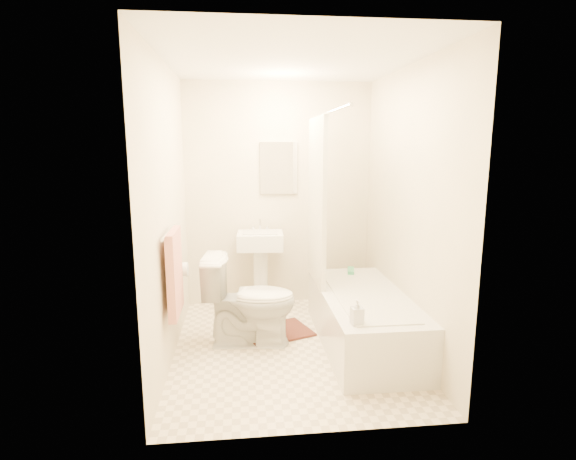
{
  "coord_description": "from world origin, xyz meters",
  "views": [
    {
      "loc": [
        -0.42,
        -3.65,
        1.75
      ],
      "look_at": [
        0.0,
        0.25,
        1.0
      ],
      "focal_mm": 28.0,
      "sensor_mm": 36.0,
      "label": 1
    }
  ],
  "objects": [
    {
      "name": "floor",
      "position": [
        0.0,
        0.0,
        0.0
      ],
      "size": [
        2.4,
        2.4,
        0.0
      ],
      "primitive_type": "plane",
      "color": "beige",
      "rests_on": "ground"
    },
    {
      "name": "ceiling",
      "position": [
        0.0,
        0.0,
        2.4
      ],
      "size": [
        2.4,
        2.4,
        0.0
      ],
      "primitive_type": "plane",
      "color": "white",
      "rests_on": "ground"
    },
    {
      "name": "wall_back",
      "position": [
        0.0,
        1.2,
        1.2
      ],
      "size": [
        2.0,
        0.02,
        2.4
      ],
      "primitive_type": "cube",
      "color": "beige",
      "rests_on": "ground"
    },
    {
      "name": "wall_left",
      "position": [
        -1.0,
        0.0,
        1.2
      ],
      "size": [
        0.02,
        2.4,
        2.4
      ],
      "primitive_type": "cube",
      "color": "beige",
      "rests_on": "ground"
    },
    {
      "name": "wall_right",
      "position": [
        1.0,
        0.0,
        1.2
      ],
      "size": [
        0.02,
        2.4,
        2.4
      ],
      "primitive_type": "cube",
      "color": "beige",
      "rests_on": "ground"
    },
    {
      "name": "mirror",
      "position": [
        0.0,
        1.18,
        1.5
      ],
      "size": [
        0.4,
        0.03,
        0.55
      ],
      "primitive_type": "cube",
      "color": "white",
      "rests_on": "wall_back"
    },
    {
      "name": "curtain_rod",
      "position": [
        0.3,
        0.1,
        2.0
      ],
      "size": [
        0.03,
        1.7,
        0.03
      ],
      "primitive_type": "cylinder",
      "rotation": [
        1.57,
        0.0,
        0.0
      ],
      "color": "silver",
      "rests_on": "wall_back"
    },
    {
      "name": "shower_curtain",
      "position": [
        0.3,
        0.5,
        1.22
      ],
      "size": [
        0.04,
        0.8,
        1.55
      ],
      "primitive_type": "cube",
      "color": "silver",
      "rests_on": "curtain_rod"
    },
    {
      "name": "towel_bar",
      "position": [
        -0.96,
        -0.25,
        1.1
      ],
      "size": [
        0.02,
        0.6,
        0.02
      ],
      "primitive_type": "cylinder",
      "rotation": [
        1.57,
        0.0,
        0.0
      ],
      "color": "silver",
      "rests_on": "wall_left"
    },
    {
      "name": "towel",
      "position": [
        -0.93,
        -0.25,
        0.78
      ],
      "size": [
        0.06,
        0.45,
        0.66
      ],
      "primitive_type": "cube",
      "color": "#CC7266",
      "rests_on": "towel_bar"
    },
    {
      "name": "toilet_paper",
      "position": [
        -0.93,
        0.12,
        0.7
      ],
      "size": [
        0.11,
        0.12,
        0.12
      ],
      "primitive_type": "cylinder",
      "rotation": [
        0.0,
        1.57,
        0.0
      ],
      "color": "white",
      "rests_on": "wall_left"
    },
    {
      "name": "toilet",
      "position": [
        -0.35,
        0.13,
        0.4
      ],
      "size": [
        0.85,
        0.53,
        0.79
      ],
      "primitive_type": "imported",
      "rotation": [
        0.0,
        0.0,
        1.47
      ],
      "color": "white",
      "rests_on": "floor"
    },
    {
      "name": "sink",
      "position": [
        -0.22,
        0.95,
        0.46
      ],
      "size": [
        0.49,
        0.4,
        0.92
      ],
      "primitive_type": null,
      "rotation": [
        0.0,
        0.0,
        -0.05
      ],
      "color": "white",
      "rests_on": "floor"
    },
    {
      "name": "bathtub",
      "position": [
        0.64,
        0.01,
        0.23
      ],
      "size": [
        0.72,
        1.64,
        0.46
      ],
      "primitive_type": null,
      "color": "silver",
      "rests_on": "floor"
    },
    {
      "name": "bath_mat",
      "position": [
        -0.1,
        0.32,
        0.01
      ],
      "size": [
        0.73,
        0.63,
        0.02
      ],
      "primitive_type": "cube",
      "rotation": [
        0.0,
        0.0,
        0.35
      ],
      "color": "#502721",
      "rests_on": "floor"
    },
    {
      "name": "soap_bottle",
      "position": [
        0.41,
        -0.64,
        0.56
      ],
      "size": [
        0.09,
        0.09,
        0.19
      ],
      "primitive_type": "imported",
      "rotation": [
        0.0,
        0.0,
        0.1
      ],
      "color": "white",
      "rests_on": "bathtub"
    },
    {
      "name": "scrub_brush",
      "position": [
        0.69,
        0.66,
        0.48
      ],
      "size": [
        0.11,
        0.22,
        0.04
      ],
      "primitive_type": "cube",
      "rotation": [
        0.0,
        0.0,
        -0.23
      ],
      "color": "#3DA56C",
      "rests_on": "bathtub"
    }
  ]
}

